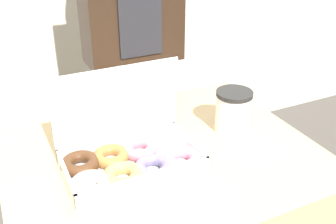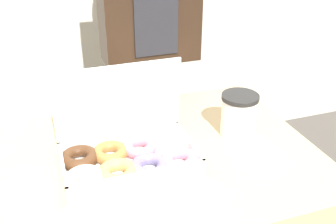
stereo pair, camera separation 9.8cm
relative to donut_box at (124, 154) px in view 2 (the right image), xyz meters
name	(u,v)px [view 2 (the right image)]	position (x,y,z in m)	size (l,w,h in m)	color
donut_box	(124,154)	(0.00, 0.00, 0.00)	(0.36, 0.23, 0.24)	white
coffee_cup	(239,115)	(0.34, 0.05, 0.03)	(0.10, 0.10, 0.12)	white
person_customer	(150,35)	(0.24, 0.56, 0.12)	(0.35, 0.22, 1.59)	gray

